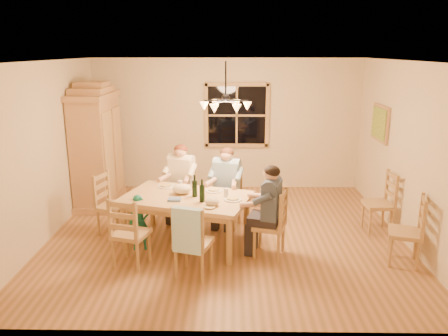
{
  "coord_description": "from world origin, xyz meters",
  "views": [
    {
      "loc": [
        0.07,
        -6.47,
        2.86
      ],
      "look_at": [
        -0.03,
        0.1,
        1.07
      ],
      "focal_mm": 35.0,
      "sensor_mm": 36.0,
      "label": 1
    }
  ],
  "objects_px": {
    "armoire": "(97,149)",
    "adult_woman": "(181,173)",
    "chair_far_right": "(226,208)",
    "chair_spare_front": "(404,243)",
    "chair_near_left": "(132,244)",
    "child": "(139,223)",
    "chandelier": "(226,104)",
    "wine_bottle_a": "(195,186)",
    "chair_end_left": "(114,215)",
    "dining_table": "(186,202)",
    "adult_slate_man": "(270,200)",
    "chair_spare_back": "(377,213)",
    "chair_end_right": "(269,235)",
    "adult_plaid_man": "(227,177)",
    "wine_bottle_b": "(202,190)",
    "chair_near_right": "(194,253)",
    "chair_far_left": "(182,203)"
  },
  "relations": [
    {
      "from": "armoire",
      "to": "chair_end_left",
      "type": "bearing_deg",
      "value": -66.25
    },
    {
      "from": "chair_near_left",
      "to": "child",
      "type": "xyz_separation_m",
      "value": [
        0.01,
        0.49,
        0.11
      ]
    },
    {
      "from": "chandelier",
      "to": "chair_end_right",
      "type": "relative_size",
      "value": 0.78
    },
    {
      "from": "chair_near_left",
      "to": "wine_bottle_b",
      "type": "height_order",
      "value": "wine_bottle_b"
    },
    {
      "from": "chair_far_left",
      "to": "chair_end_left",
      "type": "xyz_separation_m",
      "value": [
        -1.03,
        -0.58,
        0.0
      ]
    },
    {
      "from": "adult_woman",
      "to": "child",
      "type": "xyz_separation_m",
      "value": [
        -0.49,
        -1.15,
        -0.43
      ]
    },
    {
      "from": "dining_table",
      "to": "wine_bottle_a",
      "type": "relative_size",
      "value": 6.26
    },
    {
      "from": "chair_near_right",
      "to": "wine_bottle_b",
      "type": "relative_size",
      "value": 3.0
    },
    {
      "from": "chair_end_right",
      "to": "wine_bottle_a",
      "type": "height_order",
      "value": "wine_bottle_a"
    },
    {
      "from": "adult_woman",
      "to": "dining_table",
      "type": "bearing_deg",
      "value": 117.9
    },
    {
      "from": "chair_far_right",
      "to": "chair_end_left",
      "type": "bearing_deg",
      "value": 27.98
    },
    {
      "from": "chair_end_right",
      "to": "adult_slate_man",
      "type": "distance_m",
      "value": 0.54
    },
    {
      "from": "adult_plaid_man",
      "to": "wine_bottle_b",
      "type": "relative_size",
      "value": 2.65
    },
    {
      "from": "armoire",
      "to": "adult_woman",
      "type": "relative_size",
      "value": 2.63
    },
    {
      "from": "chair_far_right",
      "to": "chair_spare_front",
      "type": "distance_m",
      "value": 2.77
    },
    {
      "from": "dining_table",
      "to": "child",
      "type": "distance_m",
      "value": 0.75
    },
    {
      "from": "armoire",
      "to": "adult_woman",
      "type": "height_order",
      "value": "armoire"
    },
    {
      "from": "adult_woman",
      "to": "wine_bottle_a",
      "type": "distance_m",
      "value": 1.03
    },
    {
      "from": "chair_near_left",
      "to": "chair_end_left",
      "type": "xyz_separation_m",
      "value": [
        -0.52,
        1.06,
        0.0
      ]
    },
    {
      "from": "adult_plaid_man",
      "to": "adult_woman",
      "type": "bearing_deg",
      "value": 0.0
    },
    {
      "from": "chair_far_right",
      "to": "chair_end_left",
      "type": "distance_m",
      "value": 1.83
    },
    {
      "from": "chair_near_left",
      "to": "adult_plaid_man",
      "type": "height_order",
      "value": "adult_plaid_man"
    },
    {
      "from": "dining_table",
      "to": "adult_slate_man",
      "type": "distance_m",
      "value": 1.28
    },
    {
      "from": "chandelier",
      "to": "chair_far_left",
      "type": "bearing_deg",
      "value": 141.5
    },
    {
      "from": "chair_far_left",
      "to": "wine_bottle_b",
      "type": "xyz_separation_m",
      "value": [
        0.43,
        -1.19,
        0.62
      ]
    },
    {
      "from": "chandelier",
      "to": "armoire",
      "type": "height_order",
      "value": "chandelier"
    },
    {
      "from": "chair_end_left",
      "to": "chair_far_right",
      "type": "bearing_deg",
      "value": 117.98
    },
    {
      "from": "chandelier",
      "to": "adult_woman",
      "type": "relative_size",
      "value": 0.88
    },
    {
      "from": "armoire",
      "to": "dining_table",
      "type": "relative_size",
      "value": 1.11
    },
    {
      "from": "adult_plaid_man",
      "to": "wine_bottle_a",
      "type": "xyz_separation_m",
      "value": [
        -0.46,
        -0.74,
        0.08
      ]
    },
    {
      "from": "chandelier",
      "to": "adult_woman",
      "type": "distance_m",
      "value": 1.57
    },
    {
      "from": "chandelier",
      "to": "chair_near_left",
      "type": "xyz_separation_m",
      "value": [
        -1.27,
        -1.04,
        -1.77
      ]
    },
    {
      "from": "adult_plaid_man",
      "to": "wine_bottle_b",
      "type": "distance_m",
      "value": 1.01
    },
    {
      "from": "dining_table",
      "to": "chair_spare_back",
      "type": "distance_m",
      "value": 3.1
    },
    {
      "from": "chandelier",
      "to": "wine_bottle_a",
      "type": "distance_m",
      "value": 1.29
    },
    {
      "from": "chair_end_left",
      "to": "chair_end_right",
      "type": "distance_m",
      "value": 2.53
    },
    {
      "from": "chair_near_right",
      "to": "adult_slate_man",
      "type": "relative_size",
      "value": 1.13
    },
    {
      "from": "adult_plaid_man",
      "to": "chair_spare_front",
      "type": "distance_m",
      "value": 2.82
    },
    {
      "from": "armoire",
      "to": "chair_end_left",
      "type": "distance_m",
      "value": 1.74
    },
    {
      "from": "chair_near_left",
      "to": "wine_bottle_b",
      "type": "xyz_separation_m",
      "value": [
        0.94,
        0.45,
        0.62
      ]
    },
    {
      "from": "chair_end_left",
      "to": "adult_slate_man",
      "type": "relative_size",
      "value": 1.13
    },
    {
      "from": "armoire",
      "to": "chair_end_left",
      "type": "xyz_separation_m",
      "value": [
        0.63,
        -1.44,
        -0.75
      ]
    },
    {
      "from": "chandelier",
      "to": "chair_end_right",
      "type": "bearing_deg",
      "value": -48.88
    },
    {
      "from": "wine_bottle_a",
      "to": "child",
      "type": "relative_size",
      "value": 0.4
    },
    {
      "from": "chair_far_left",
      "to": "chair_near_left",
      "type": "bearing_deg",
      "value": 90.0
    },
    {
      "from": "chair_end_right",
      "to": "chair_far_left",
      "type": "bearing_deg",
      "value": 63.43
    },
    {
      "from": "adult_slate_man",
      "to": "wine_bottle_a",
      "type": "relative_size",
      "value": 2.65
    },
    {
      "from": "armoire",
      "to": "chair_near_left",
      "type": "height_order",
      "value": "armoire"
    },
    {
      "from": "adult_woman",
      "to": "wine_bottle_a",
      "type": "xyz_separation_m",
      "value": [
        0.31,
        -0.98,
        0.08
      ]
    },
    {
      "from": "chandelier",
      "to": "armoire",
      "type": "xyz_separation_m",
      "value": [
        -2.42,
        1.46,
        -1.02
      ]
    }
  ]
}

